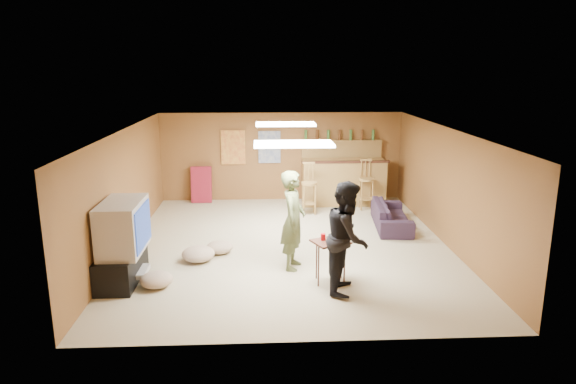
{
  "coord_description": "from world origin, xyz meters",
  "views": [
    {
      "loc": [
        -0.47,
        -9.2,
        3.33
      ],
      "look_at": [
        0.0,
        0.2,
        1.0
      ],
      "focal_mm": 32.0,
      "sensor_mm": 36.0,
      "label": 1
    }
  ],
  "objects_px": {
    "bar_counter": "(344,182)",
    "tray_table": "(330,262)",
    "tv_body": "(123,227)",
    "person_olive": "(293,220)",
    "person_black": "(347,237)",
    "sofa": "(391,215)"
  },
  "relations": [
    {
      "from": "tv_body",
      "to": "person_black",
      "type": "xyz_separation_m",
      "value": [
        3.42,
        -0.52,
        -0.05
      ]
    },
    {
      "from": "tv_body",
      "to": "bar_counter",
      "type": "distance_m",
      "value": 6.09
    },
    {
      "from": "bar_counter",
      "to": "person_olive",
      "type": "xyz_separation_m",
      "value": [
        -1.48,
        -4.03,
        0.29
      ]
    },
    {
      "from": "person_olive",
      "to": "person_black",
      "type": "bearing_deg",
      "value": -127.55
    },
    {
      "from": "tv_body",
      "to": "bar_counter",
      "type": "height_order",
      "value": "tv_body"
    },
    {
      "from": "bar_counter",
      "to": "tray_table",
      "type": "bearing_deg",
      "value": -101.31
    },
    {
      "from": "bar_counter",
      "to": "person_black",
      "type": "distance_m",
      "value": 5.03
    },
    {
      "from": "tv_body",
      "to": "person_black",
      "type": "height_order",
      "value": "person_black"
    },
    {
      "from": "tv_body",
      "to": "person_olive",
      "type": "relative_size",
      "value": 0.66
    },
    {
      "from": "bar_counter",
      "to": "person_black",
      "type": "relative_size",
      "value": 1.18
    },
    {
      "from": "person_black",
      "to": "sofa",
      "type": "bearing_deg",
      "value": -10.07
    },
    {
      "from": "sofa",
      "to": "tray_table",
      "type": "xyz_separation_m",
      "value": [
        -1.67,
        -2.78,
        0.09
      ]
    },
    {
      "from": "person_olive",
      "to": "tray_table",
      "type": "relative_size",
      "value": 2.43
    },
    {
      "from": "tv_body",
      "to": "person_olive",
      "type": "bearing_deg",
      "value": 8.93
    },
    {
      "from": "person_olive",
      "to": "sofa",
      "type": "distance_m",
      "value": 3.13
    },
    {
      "from": "tv_body",
      "to": "person_olive",
      "type": "distance_m",
      "value": 2.7
    },
    {
      "from": "person_black",
      "to": "tray_table",
      "type": "xyz_separation_m",
      "value": [
        -0.21,
        0.3,
        -0.5
      ]
    },
    {
      "from": "person_black",
      "to": "sofa",
      "type": "relative_size",
      "value": 0.97
    },
    {
      "from": "person_olive",
      "to": "sofa",
      "type": "height_order",
      "value": "person_olive"
    },
    {
      "from": "tv_body",
      "to": "tray_table",
      "type": "height_order",
      "value": "tv_body"
    },
    {
      "from": "sofa",
      "to": "tv_body",
      "type": "bearing_deg",
      "value": 123.35
    },
    {
      "from": "bar_counter",
      "to": "sofa",
      "type": "xyz_separation_m",
      "value": [
        0.73,
        -1.89,
        -0.29
      ]
    }
  ]
}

